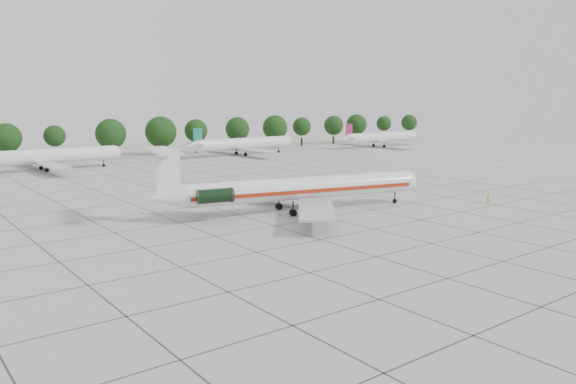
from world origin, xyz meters
The scene contains 8 objects.
ground centered at (0.00, 0.00, 0.00)m, with size 260.00×260.00×0.00m, color #ABABA4.
apron_joints centered at (0.00, 15.00, 0.01)m, with size 170.00×170.00×0.02m, color #383838.
main_airliner centered at (6.06, 5.23, 3.10)m, with size 37.01×28.64×8.78m.
ground_crew centered at (32.29, -6.39, 0.80)m, with size 0.59×0.38×1.61m, color gold.
bg_airliner_c centered at (-7.41, 68.85, 2.91)m, with size 28.24×27.20×7.40m.
bg_airliner_d centered at (41.80, 71.87, 2.91)m, with size 28.24×27.20×7.40m.
bg_airliner_e centered at (88.35, 67.45, 2.91)m, with size 28.24×27.20×7.40m.
tree_line centered at (-11.68, 85.00, 5.98)m, with size 249.86×8.44×10.22m.
Camera 1 is at (-37.02, -51.20, 14.52)m, focal length 35.00 mm.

